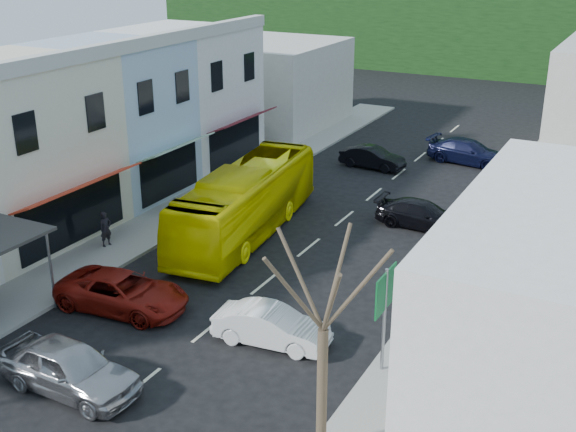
{
  "coord_description": "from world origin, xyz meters",
  "views": [
    {
      "loc": [
        12.83,
        -18.57,
        12.98
      ],
      "look_at": [
        0.0,
        6.0,
        2.2
      ],
      "focal_mm": 45.0,
      "sensor_mm": 36.0,
      "label": 1
    }
  ],
  "objects_px": {
    "car_white": "(271,325)",
    "car_red": "(122,292)",
    "pedestrian_left": "(106,228)",
    "street_tree": "(323,330)",
    "traffic_signal": "(548,109)",
    "bus": "(246,202)",
    "car_silver": "(70,370)",
    "direction_sign": "(384,322)"
  },
  "relations": [
    {
      "from": "pedestrian_left",
      "to": "traffic_signal",
      "type": "relative_size",
      "value": 0.32
    },
    {
      "from": "car_white",
      "to": "pedestrian_left",
      "type": "relative_size",
      "value": 2.59
    },
    {
      "from": "pedestrian_left",
      "to": "traffic_signal",
      "type": "distance_m",
      "value": 29.42
    },
    {
      "from": "bus",
      "to": "direction_sign",
      "type": "xyz_separation_m",
      "value": [
        9.69,
        -7.94,
        0.28
      ]
    },
    {
      "from": "pedestrian_left",
      "to": "direction_sign",
      "type": "xyz_separation_m",
      "value": [
        14.29,
        -3.58,
        0.83
      ]
    },
    {
      "from": "car_silver",
      "to": "traffic_signal",
      "type": "relative_size",
      "value": 0.83
    },
    {
      "from": "car_red",
      "to": "street_tree",
      "type": "bearing_deg",
      "value": -116.25
    },
    {
      "from": "street_tree",
      "to": "traffic_signal",
      "type": "bearing_deg",
      "value": 89.49
    },
    {
      "from": "car_red",
      "to": "pedestrian_left",
      "type": "xyz_separation_m",
      "value": [
        -4.27,
        4.04,
        0.3
      ]
    },
    {
      "from": "street_tree",
      "to": "traffic_signal",
      "type": "xyz_separation_m",
      "value": [
        0.3,
        33.45,
        -1.12
      ]
    },
    {
      "from": "pedestrian_left",
      "to": "traffic_signal",
      "type": "xyz_separation_m",
      "value": [
        14.49,
        25.54,
        1.66
      ]
    },
    {
      "from": "bus",
      "to": "traffic_signal",
      "type": "distance_m",
      "value": 23.41
    },
    {
      "from": "car_white",
      "to": "car_red",
      "type": "bearing_deg",
      "value": 88.07
    },
    {
      "from": "car_silver",
      "to": "pedestrian_left",
      "type": "relative_size",
      "value": 2.59
    },
    {
      "from": "car_silver",
      "to": "car_white",
      "type": "relative_size",
      "value": 1.0
    },
    {
      "from": "pedestrian_left",
      "to": "street_tree",
      "type": "bearing_deg",
      "value": -106.83
    },
    {
      "from": "pedestrian_left",
      "to": "direction_sign",
      "type": "relative_size",
      "value": 0.47
    },
    {
      "from": "direction_sign",
      "to": "traffic_signal",
      "type": "height_order",
      "value": "traffic_signal"
    },
    {
      "from": "bus",
      "to": "direction_sign",
      "type": "bearing_deg",
      "value": -46.23
    },
    {
      "from": "bus",
      "to": "traffic_signal",
      "type": "relative_size",
      "value": 2.18
    },
    {
      "from": "bus",
      "to": "car_silver",
      "type": "distance_m",
      "value": 13.33
    },
    {
      "from": "car_white",
      "to": "car_red",
      "type": "height_order",
      "value": "same"
    },
    {
      "from": "car_red",
      "to": "direction_sign",
      "type": "xyz_separation_m",
      "value": [
        10.03,
        0.46,
        1.13
      ]
    },
    {
      "from": "car_white",
      "to": "traffic_signal",
      "type": "xyz_separation_m",
      "value": [
        4.16,
        29.17,
        1.96
      ]
    },
    {
      "from": "pedestrian_left",
      "to": "street_tree",
      "type": "relative_size",
      "value": 0.22
    },
    {
      "from": "car_white",
      "to": "street_tree",
      "type": "height_order",
      "value": "street_tree"
    },
    {
      "from": "street_tree",
      "to": "direction_sign",
      "type": "bearing_deg",
      "value": 88.68
    },
    {
      "from": "car_silver",
      "to": "car_red",
      "type": "xyz_separation_m",
      "value": [
        -1.95,
        4.8,
        0.0
      ]
    },
    {
      "from": "car_red",
      "to": "pedestrian_left",
      "type": "distance_m",
      "value": 5.88
    },
    {
      "from": "car_silver",
      "to": "street_tree",
      "type": "distance_m",
      "value": 8.61
    },
    {
      "from": "direction_sign",
      "to": "street_tree",
      "type": "height_order",
      "value": "street_tree"
    },
    {
      "from": "direction_sign",
      "to": "pedestrian_left",
      "type": "bearing_deg",
      "value": 166.17
    },
    {
      "from": "bus",
      "to": "car_silver",
      "type": "bearing_deg",
      "value": -89.96
    },
    {
      "from": "pedestrian_left",
      "to": "street_tree",
      "type": "xyz_separation_m",
      "value": [
        14.19,
        -7.91,
        2.78
      ]
    },
    {
      "from": "street_tree",
      "to": "car_white",
      "type": "bearing_deg",
      "value": 132.08
    },
    {
      "from": "car_silver",
      "to": "direction_sign",
      "type": "relative_size",
      "value": 1.2
    },
    {
      "from": "car_white",
      "to": "traffic_signal",
      "type": "height_order",
      "value": "traffic_signal"
    },
    {
      "from": "direction_sign",
      "to": "traffic_signal",
      "type": "bearing_deg",
      "value": 89.83
    },
    {
      "from": "direction_sign",
      "to": "street_tree",
      "type": "bearing_deg",
      "value": -91.1
    },
    {
      "from": "car_red",
      "to": "bus",
      "type": "bearing_deg",
      "value": -7.24
    },
    {
      "from": "bus",
      "to": "car_red",
      "type": "relative_size",
      "value": 2.52
    },
    {
      "from": "car_silver",
      "to": "car_white",
      "type": "xyz_separation_m",
      "value": [
        4.12,
        5.21,
        0.0
      ]
    }
  ]
}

